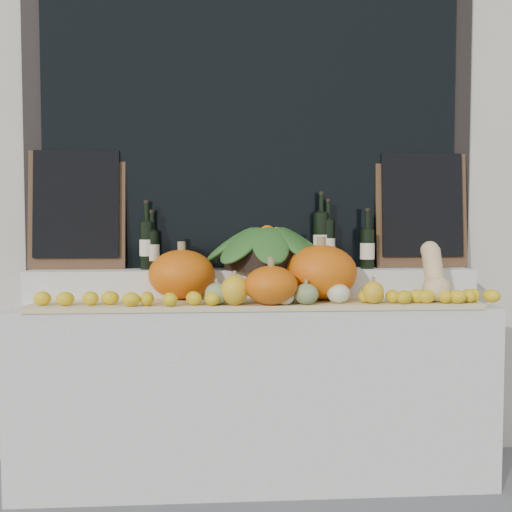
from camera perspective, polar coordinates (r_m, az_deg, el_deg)
storefront_facade at (r=3.68m, az=-0.84°, el=18.48°), size 7.00×0.94×4.50m
display_sill at (r=2.95m, az=-0.10°, el=-13.25°), size 2.30×0.55×0.88m
rear_tier at (r=2.99m, az=-0.28°, el=-2.83°), size 2.30×0.25×0.16m
straw_bedding at (r=2.73m, az=0.07°, el=-4.83°), size 2.10×0.32×0.02m
pumpkin_left at (r=2.83m, az=-7.44°, el=-1.84°), size 0.38×0.38×0.24m
pumpkin_right at (r=2.80m, az=6.52°, el=-1.63°), size 0.46×0.46×0.27m
pumpkin_center at (r=2.61m, az=1.51°, el=-2.94°), size 0.32×0.32×0.18m
butternut_squash at (r=2.86m, az=17.38°, el=-1.83°), size 0.14×0.20×0.29m
decorative_gourds at (r=2.62m, az=2.71°, el=-3.68°), size 0.83×0.15×0.16m
lemon_heap at (r=2.61m, az=0.23°, el=-4.20°), size 2.20×0.16×0.06m
produce_bowl at (r=2.97m, az=1.14°, el=0.87°), size 0.69×0.69×0.24m
wine_bottle_far_left at (r=3.01m, az=-10.86°, el=1.11°), size 0.08×0.08×0.36m
wine_bottle_near_left at (r=3.01m, az=-10.35°, el=0.63°), size 0.08×0.08×0.31m
wine_bottle_tall at (r=3.04m, az=6.53°, el=1.59°), size 0.08×0.08×0.41m
wine_bottle_near_right at (r=3.05m, az=7.21°, el=1.27°), size 0.08×0.08×0.37m
wine_bottle_far_right at (r=3.07m, az=11.07°, el=0.77°), size 0.08×0.08×0.32m
chalkboard_left at (r=3.13m, az=-17.49°, el=4.68°), size 0.50×0.09×0.62m
chalkboard_right at (r=3.23m, az=16.23°, el=4.64°), size 0.50×0.09×0.62m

